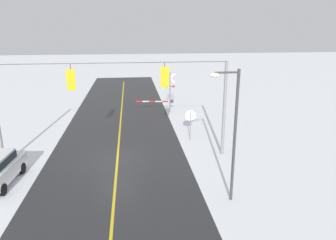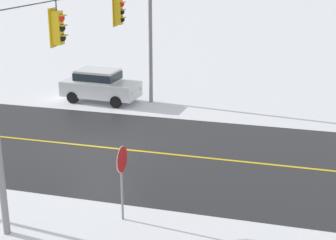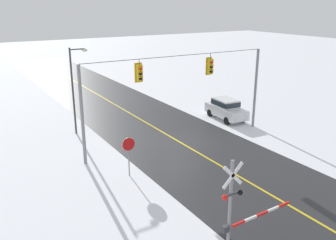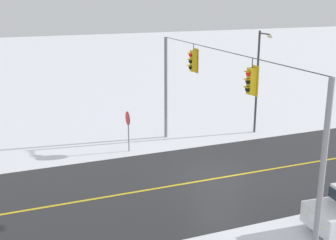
% 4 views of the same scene
% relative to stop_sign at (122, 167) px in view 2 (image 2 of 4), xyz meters
% --- Properties ---
extents(ground_plane, '(160.00, 160.00, 0.00)m').
position_rel_stop_sign_xyz_m(ground_plane, '(5.37, 2.94, -1.71)').
color(ground_plane, white).
extents(signal_span, '(14.20, 0.47, 6.22)m').
position_rel_stop_sign_xyz_m(signal_span, '(5.24, 2.94, 2.32)').
color(signal_span, gray).
rests_on(signal_span, ground).
extents(stop_sign, '(0.80, 0.09, 2.35)m').
position_rel_stop_sign_xyz_m(stop_sign, '(0.00, 0.00, 0.00)').
color(stop_sign, gray).
rests_on(stop_sign, ground).
extents(parked_car_white, '(2.05, 4.29, 1.74)m').
position_rel_stop_sign_xyz_m(parked_car_white, '(11.74, 5.62, -0.76)').
color(parked_car_white, white).
rests_on(parked_car_white, ground).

